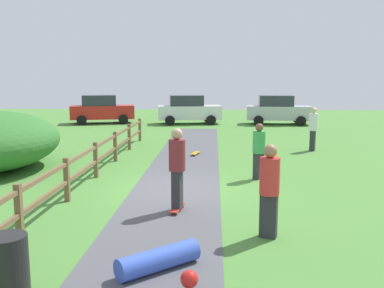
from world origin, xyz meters
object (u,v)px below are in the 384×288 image
skater_riding (177,165)px  skater_fallen (161,261)px  trash_bin (8,267)px  parked_car_silver (278,110)px  parked_car_red (102,109)px  bystander_white (313,127)px  bystander_green (259,149)px  skateboard_loose (195,153)px  bystander_red (269,186)px  parked_car_white (189,110)px

skater_riding → skater_fallen: 3.24m
trash_bin → parked_car_silver: bearing=72.9°
skater_riding → parked_car_red: 20.09m
skater_riding → bystander_white: size_ratio=1.04×
skater_riding → bystander_white: bearing=59.6°
trash_bin → skater_fallen: trash_bin is taller
skater_riding → skater_fallen: bearing=-89.7°
skater_fallen → bystander_green: bearing=71.3°
skateboard_loose → skater_fallen: bearing=-90.4°
trash_bin → bystander_white: 14.30m
skater_fallen → bystander_green: (2.17, 6.41, 0.74)m
bystander_green → bystander_red: bystander_red is taller
bystander_white → parked_car_white: 11.95m
bystander_green → skateboard_loose: bearing=118.3°
bystander_white → parked_car_silver: (0.07, 10.41, -0.06)m
parked_car_silver → bystander_red: bearing=-98.8°
bystander_white → parked_car_white: size_ratio=0.42×
skateboard_loose → bystander_green: (2.09, -3.88, 0.85)m
skateboard_loose → parked_car_silver: (4.96, 11.74, 0.87)m
trash_bin → skater_riding: 4.48m
bystander_red → parked_car_red: size_ratio=0.40×
bystander_red → skateboard_loose: bearing=101.7°
skater_riding → parked_car_white: 18.92m
bystander_red → parked_car_white: 20.58m
bystander_white → parked_car_white: (-5.89, 10.40, -0.06)m
skateboard_loose → parked_car_red: bearing=120.5°
skateboard_loose → bystander_green: bearing=-61.7°
skater_fallen → bystander_white: size_ratio=0.74×
skater_fallen → parked_car_silver: parked_car_silver is taller
parked_car_white → bystander_red: bearing=-82.2°
bystander_red → parked_car_white: size_ratio=0.41×
parked_car_white → parked_car_silver: bearing=0.1°
trash_bin → bystander_green: (4.19, 7.25, 0.49)m
bystander_green → parked_car_silver: bearing=79.6°
trash_bin → bystander_white: (6.99, 12.46, 0.57)m
skateboard_loose → bystander_white: 5.16m
skater_riding → skateboard_loose: (0.09, 7.17, -1.00)m
bystander_white → trash_bin: bearing=-119.3°
skater_riding → bystander_green: 3.95m
skater_riding → parked_car_white: (-0.90, 18.90, -0.13)m
skater_riding → bystander_green: bearing=56.4°
skater_riding → skater_fallen: (0.02, -3.11, -0.89)m
bystander_green → bystander_white: (2.80, 5.20, 0.08)m
trash_bin → skater_fallen: 2.21m
skateboard_loose → bystander_white: bystander_white is taller
parked_car_silver → trash_bin: bearing=-107.1°
skateboard_loose → parked_car_white: size_ratio=0.19×
trash_bin → parked_car_white: 22.89m
trash_bin → skater_riding: bearing=63.2°
bystander_white → parked_car_white: parked_car_white is taller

